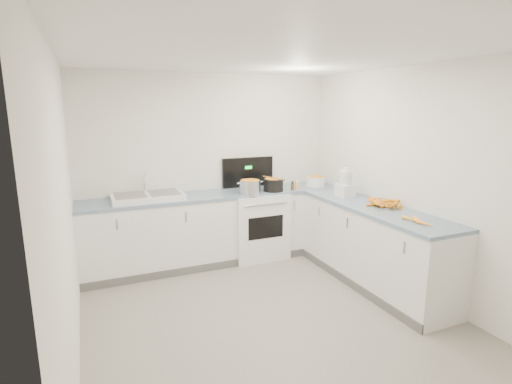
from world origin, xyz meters
name	(u,v)px	position (x,y,z in m)	size (l,w,h in m)	color
floor	(272,319)	(0.00, 0.00, 0.00)	(3.50, 4.00, 0.00)	gray
ceiling	(275,55)	(0.00, 0.00, 2.50)	(3.50, 4.00, 0.00)	white
wall_back	(210,167)	(0.00, 2.00, 1.25)	(3.50, 2.50, 0.00)	white
wall_front	(456,281)	(0.00, -2.00, 1.25)	(3.50, 2.50, 0.00)	white
wall_left	(65,216)	(-1.75, 0.00, 1.25)	(4.00, 2.50, 0.00)	white
wall_right	(417,182)	(1.75, 0.00, 1.25)	(4.00, 2.50, 0.00)	white
counter_back	(218,227)	(0.00, 1.70, 0.47)	(3.50, 0.62, 0.94)	white
counter_right	(373,245)	(1.45, 0.30, 0.47)	(0.62, 2.20, 0.94)	white
stove	(256,223)	(0.55, 1.69, 0.47)	(0.76, 0.65, 1.36)	white
sink	(148,196)	(-0.90, 1.70, 0.98)	(0.86, 0.52, 0.31)	white
steel_pot	(250,188)	(0.39, 1.51, 1.02)	(0.27, 0.27, 0.20)	silver
black_pot	(273,186)	(0.75, 1.54, 1.01)	(0.26, 0.26, 0.19)	black
wooden_spoon	(273,178)	(0.75, 1.54, 1.12)	(0.02, 0.02, 0.40)	#AD7A47
mixing_bowl	(315,181)	(1.47, 1.65, 1.01)	(0.29, 0.29, 0.13)	white
extract_bottle	(292,186)	(1.01, 1.49, 0.99)	(0.04, 0.04, 0.10)	#593319
spice_jar	(297,186)	(1.10, 1.52, 0.99)	(0.06, 0.06, 0.10)	#E5B266
food_processor	(345,184)	(1.43, 0.87, 1.10)	(0.18, 0.22, 0.37)	white
carrot_pile	(384,203)	(1.53, 0.26, 0.98)	(0.37, 0.42, 0.09)	orange
peeled_carrots	(418,221)	(1.39, -0.41, 0.96)	(0.13, 0.37, 0.04)	#FF9D26
peelings	(129,195)	(-1.12, 1.70, 1.02)	(0.24, 0.26, 0.01)	tan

